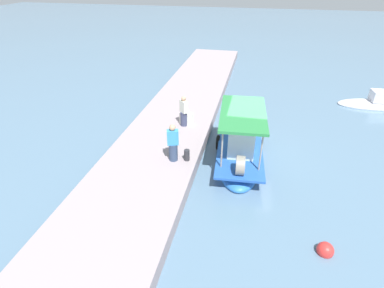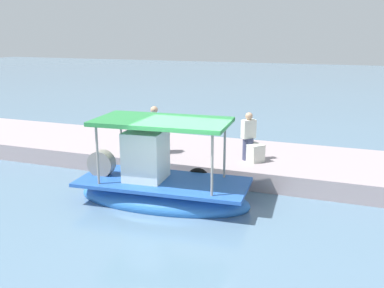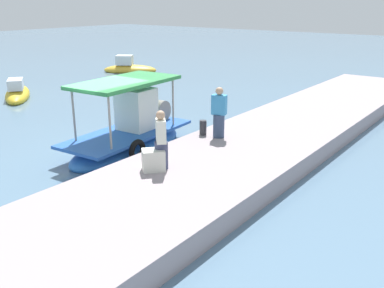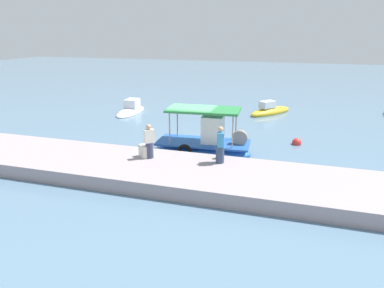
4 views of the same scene
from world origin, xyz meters
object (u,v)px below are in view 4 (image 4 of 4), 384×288
Objects in this scene: marker_buoy at (297,143)px; moored_boat_mid at (131,110)px; main_fishing_boat at (205,145)px; cargo_crate at (146,151)px; moored_boat_near at (270,111)px; fisherman_by_crate at (149,143)px; mooring_bollard at (221,153)px; fisherman_near_bollard at (220,146)px.

moored_boat_mid is at bearing 159.54° from marker_buoy.
main_fishing_boat is 5.70m from marker_buoy.
cargo_crate is 9.27m from marker_buoy.
moored_boat_near is at bearing 106.22° from marker_buoy.
fisherman_by_crate is 0.39× the size of moored_boat_near.
fisherman_by_crate is at bearing -121.13° from main_fishing_boat.
cargo_crate is at bearing -166.40° from mooring_bollard.
fisherman_near_bollard is at bearing 5.90° from fisherman_by_crate.
cargo_crate reaches higher than moored_boat_near.
fisherman_near_bollard reaches higher than cargo_crate.
moored_boat_mid is (-8.47, 8.08, -0.32)m from main_fishing_boat.
moored_boat_near is 11.31m from moored_boat_mid.
moored_boat_near is (2.46, 10.97, -0.27)m from main_fishing_boat.
mooring_bollard is 3.57m from cargo_crate.
mooring_bollard is at bearing -58.27° from main_fishing_boat.
moored_boat_mid is (-10.94, -2.89, -0.05)m from moored_boat_near.
mooring_bollard is 0.12× the size of moored_boat_near.
fisherman_by_crate is 2.74× the size of cargo_crate.
main_fishing_boat is 3.74m from fisherman_by_crate.
cargo_crate is (-2.12, -3.03, 0.43)m from main_fishing_boat.
cargo_crate is 0.14× the size of moored_boat_near.
fisherman_near_bollard is at bearing -62.28° from main_fishing_boat.
fisherman_by_crate reaches higher than moored_boat_mid.
main_fishing_boat is at bearing -146.34° from marker_buoy.
cargo_crate is 12.82m from moored_boat_mid.
moored_boat_near is (4.34, 14.08, -1.15)m from fisherman_by_crate.
mooring_bollard is 6.37m from marker_buoy.
fisherman_near_bollard is 3.35m from fisherman_by_crate.
main_fishing_boat reaches higher than fisherman_near_bollard.
moored_boat_near is at bearing 72.87° from fisherman_by_crate.
moored_boat_near reaches higher than marker_buoy.
cargo_crate is (-0.24, 0.08, -0.45)m from fisherman_by_crate.
mooring_bollard is (1.35, -2.19, 0.39)m from main_fishing_boat.
marker_buoy is at bearing 43.44° from fisherman_by_crate.
main_fishing_boat reaches higher than moored_boat_near.
fisherman_by_crate is at bearing -59.50° from moored_boat_mid.
main_fishing_boat is 8.88× the size of cargo_crate.
main_fishing_boat is at bearing 117.72° from fisherman_near_bollard.
fisherman_by_crate reaches higher than cargo_crate.
main_fishing_boat is 1.19× the size of moored_boat_mid.
moored_boat_near is at bearing 85.80° from fisherman_near_bollard.
fisherman_near_bollard reaches higher than mooring_bollard.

